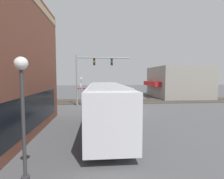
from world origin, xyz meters
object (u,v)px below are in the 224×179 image
Objects in this scene: crossing_signal at (81,88)px; pedestrian_at_crossing at (84,98)px; streetlamp at (23,112)px; parked_car_red at (124,91)px; city_bus at (106,105)px; parked_car_grey at (101,94)px.

crossing_signal is 2.06× the size of pedestrian_at_crossing.
parked_car_red is at bearing -14.33° from streetlamp.
streetlamp is 1.06× the size of parked_car_red.
crossing_signal is at bearing 151.57° from parked_car_red.
parked_car_red is at bearing -28.13° from pedestrian_at_crossing.
city_bus is at bearing -168.05° from pedestrian_at_crossing.
pedestrian_at_crossing is (18.52, -0.59, -1.79)m from streetlamp.
parked_car_grey is 9.52m from parked_car_red.
city_bus is at bearing 168.64° from parked_car_red.
parked_car_grey is (19.05, -0.00, -1.17)m from city_bus.
parked_car_grey is 7.48m from pedestrian_at_crossing.
parked_car_red is (26.89, -5.40, -1.18)m from city_bus.
streetlamp reaches higher than pedestrian_at_crossing.
streetlamp is at bearing 165.67° from parked_car_red.
streetlamp is 2.47× the size of pedestrian_at_crossing.
crossing_signal is 1.42m from pedestrian_at_crossing.
parked_car_grey is at bearing -6.99° from streetlamp.
parked_car_grey reaches higher than parked_car_red.
parked_car_grey is (7.39, -2.84, -1.61)m from crossing_signal.
pedestrian_at_crossing is at bearing -1.81° from streetlamp.
streetlamp is at bearing 178.19° from pedestrian_at_crossing.
parked_car_red is (33.38, -8.53, -2.07)m from streetlamp.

